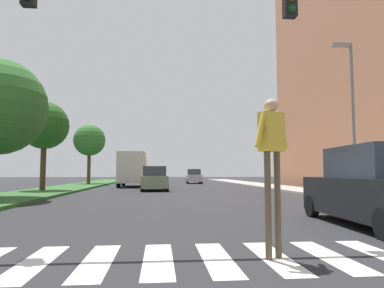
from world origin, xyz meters
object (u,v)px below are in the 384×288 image
(tree_distant, at_px, (89,140))
(traffic_light_gantry, at_px, (30,20))
(tree_far, at_px, (44,126))
(pedestrian_performer, at_px, (272,151))
(truck_box_delivery, at_px, (133,169))
(street_lamp_right, at_px, (351,105))
(suv_crossing, at_px, (376,188))
(sedan_midblock, at_px, (154,179))
(sedan_distant, at_px, (194,177))

(tree_distant, bearing_deg, traffic_light_gantry, -81.07)
(traffic_light_gantry, bearing_deg, tree_far, 106.76)
(pedestrian_performer, bearing_deg, truck_box_delivery, 98.84)
(street_lamp_right, bearing_deg, suv_crossing, -117.07)
(traffic_light_gantry, xyz_separation_m, suv_crossing, (7.97, 1.08, -3.48))
(sedan_midblock, xyz_separation_m, sedan_distant, (4.49, 15.78, -0.02))
(tree_distant, relative_size, sedan_midblock, 1.42)
(sedan_midblock, relative_size, sedan_distant, 1.04)
(tree_far, height_order, pedestrian_performer, tree_far)
(traffic_light_gantry, distance_m, sedan_distant, 35.11)
(sedan_distant, bearing_deg, tree_distant, -161.56)
(truck_box_delivery, bearing_deg, sedan_distant, 53.61)
(tree_far, bearing_deg, truck_box_delivery, 58.33)
(pedestrian_performer, distance_m, sedan_distant, 36.12)
(sedan_midblock, distance_m, truck_box_delivery, 7.22)
(pedestrian_performer, height_order, sedan_distant, pedestrian_performer)
(traffic_light_gantry, bearing_deg, sedan_distant, 78.86)
(tree_far, xyz_separation_m, sedan_distant, (11.82, 17.42, -3.65))
(sedan_midblock, bearing_deg, suv_crossing, -71.84)
(tree_distant, bearing_deg, street_lamp_right, -52.49)
(truck_box_delivery, bearing_deg, pedestrian_performer, -81.16)
(traffic_light_gantry, distance_m, street_lamp_right, 14.73)
(traffic_light_gantry, height_order, suv_crossing, traffic_light_gantry)
(pedestrian_performer, distance_m, suv_crossing, 4.63)
(tree_distant, bearing_deg, suv_crossing, -66.50)
(tree_far, distance_m, street_lamp_right, 18.79)
(suv_crossing, bearing_deg, sedan_midblock, 108.16)
(street_lamp_right, bearing_deg, traffic_light_gantry, -143.72)
(street_lamp_right, xyz_separation_m, sedan_midblock, (-9.61, 9.77, -3.78))
(traffic_light_gantry, height_order, pedestrian_performer, traffic_light_gantry)
(truck_box_delivery, bearing_deg, tree_far, -121.67)
(truck_box_delivery, bearing_deg, sedan_midblock, -73.17)
(tree_distant, xyz_separation_m, truck_box_delivery, (4.97, -5.06, -3.06))
(sedan_distant, relative_size, truck_box_delivery, 0.68)
(tree_distant, xyz_separation_m, sedan_midblock, (7.04, -11.93, -3.88))
(traffic_light_gantry, relative_size, sedan_midblock, 2.30)
(tree_distant, relative_size, suv_crossing, 1.33)
(street_lamp_right, xyz_separation_m, sedan_distant, (-5.13, 25.54, -3.81))
(suv_crossing, bearing_deg, traffic_light_gantry, -172.29)
(sedan_midblock, distance_m, sedan_distant, 16.40)
(street_lamp_right, height_order, sedan_midblock, street_lamp_right)
(truck_box_delivery, bearing_deg, traffic_light_gantry, -90.42)
(suv_crossing, distance_m, truck_box_delivery, 25.51)
(sedan_distant, bearing_deg, tree_far, -124.15)
(tree_far, height_order, sedan_midblock, tree_far)
(tree_far, distance_m, pedestrian_performer, 21.07)
(suv_crossing, bearing_deg, pedestrian_performer, -141.35)
(tree_distant, bearing_deg, sedan_midblock, -59.44)
(tree_distant, distance_m, pedestrian_performer, 33.61)
(street_lamp_right, height_order, sedan_distant, street_lamp_right)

